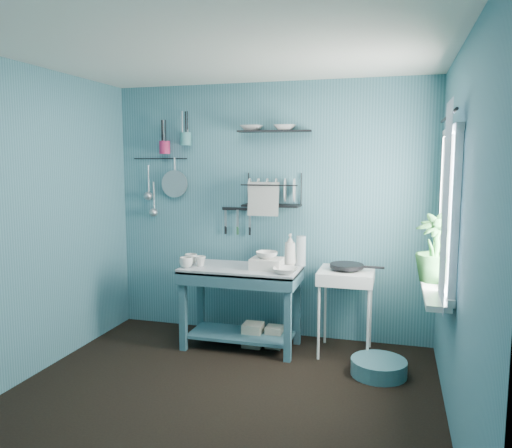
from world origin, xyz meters
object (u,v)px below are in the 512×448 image
(mug_left, at_px, (186,262))
(storage_tin_small, at_px, (274,337))
(wash_tub, at_px, (267,264))
(storage_tin_large, at_px, (253,335))
(water_bottle, at_px, (301,251))
(dish_rack, at_px, (272,190))
(hotplate_stand, at_px, (345,312))
(floor_basin, at_px, (379,367))
(work_counter, at_px, (241,307))
(soap_bottle, at_px, (290,250))
(frying_pan, at_px, (347,266))
(mug_right, at_px, (191,259))
(colander, at_px, (175,184))
(utensil_cup_magenta, at_px, (165,147))
(mug_mid, at_px, (200,261))
(utensil_cup_teal, at_px, (186,139))
(potted_plant, at_px, (435,248))

(mug_left, height_order, storage_tin_small, mug_left)
(wash_tub, distance_m, storage_tin_large, 0.73)
(water_bottle, height_order, dish_rack, dish_rack)
(wash_tub, relative_size, storage_tin_small, 1.40)
(wash_tub, relative_size, hotplate_stand, 0.36)
(water_bottle, relative_size, hotplate_stand, 0.36)
(floor_basin, bearing_deg, storage_tin_small, 158.88)
(storage_tin_large, height_order, floor_basin, storage_tin_large)
(work_counter, height_order, soap_bottle, soap_bottle)
(frying_pan, xyz_separation_m, dish_rack, (-0.75, 0.22, 0.66))
(mug_right, xyz_separation_m, colander, (-0.34, 0.41, 0.69))
(wash_tub, bearing_deg, utensil_cup_magenta, 161.40)
(mug_mid, relative_size, floor_basin, 0.22)
(mug_left, relative_size, floor_basin, 0.27)
(water_bottle, relative_size, utensil_cup_teal, 2.15)
(dish_rack, height_order, utensil_cup_magenta, utensil_cup_magenta)
(storage_tin_small, bearing_deg, utensil_cup_teal, 163.40)
(mug_right, bearing_deg, storage_tin_large, 4.76)
(mug_mid, xyz_separation_m, wash_tub, (0.63, 0.04, 0.00))
(mug_right, bearing_deg, floor_basin, -9.46)
(frying_pan, distance_m, potted_plant, 0.89)
(work_counter, bearing_deg, floor_basin, -20.77)
(utensil_cup_teal, relative_size, storage_tin_large, 0.59)
(water_bottle, xyz_separation_m, utensil_cup_magenta, (-1.45, 0.16, 0.97))
(mug_left, distance_m, mug_right, 0.16)
(wash_tub, height_order, floor_basin, wash_tub)
(work_counter, xyz_separation_m, floor_basin, (1.27, -0.29, -0.32))
(mug_mid, relative_size, soap_bottle, 0.33)
(wash_tub, distance_m, frying_pan, 0.72)
(water_bottle, height_order, storage_tin_small, water_bottle)
(wash_tub, height_order, water_bottle, water_bottle)
(dish_rack, distance_m, colander, 1.06)
(mug_left, relative_size, utensil_cup_magenta, 0.95)
(dish_rack, relative_size, utensil_cup_magenta, 4.23)
(mug_mid, relative_size, hotplate_stand, 0.13)
(water_bottle, height_order, colander, colander)
(hotplate_stand, relative_size, floor_basin, 1.71)
(dish_rack, bearing_deg, storage_tin_small, -68.25)
(work_counter, height_order, wash_tub, wash_tub)
(work_counter, xyz_separation_m, dish_rack, (0.21, 0.33, 1.08))
(mug_left, height_order, floor_basin, mug_left)
(mug_right, relative_size, storage_tin_large, 0.56)
(wash_tub, xyz_separation_m, dish_rack, (-0.04, 0.35, 0.65))
(soap_bottle, bearing_deg, water_bottle, 11.31)
(storage_tin_small, bearing_deg, wash_tub, -116.57)
(mug_left, xyz_separation_m, mug_right, (-0.02, 0.16, 0.00))
(dish_rack, height_order, storage_tin_large, dish_rack)
(storage_tin_large, bearing_deg, mug_left, -160.10)
(frying_pan, xyz_separation_m, utensil_cup_magenta, (-1.89, 0.27, 1.07))
(utensil_cup_magenta, distance_m, storage_tin_large, 2.07)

